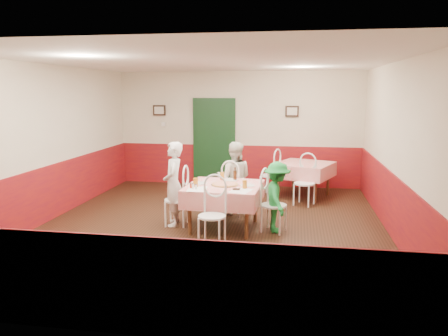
% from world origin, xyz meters
% --- Properties ---
extents(floor, '(7.00, 7.00, 0.00)m').
position_xyz_m(floor, '(0.00, 0.00, 0.00)').
color(floor, black).
rests_on(floor, ground).
extents(ceiling, '(7.00, 7.00, 0.00)m').
position_xyz_m(ceiling, '(0.00, 0.00, 2.80)').
color(ceiling, white).
rests_on(ceiling, back_wall).
extents(back_wall, '(6.00, 0.10, 2.80)m').
position_xyz_m(back_wall, '(0.00, 3.50, 1.40)').
color(back_wall, beige).
rests_on(back_wall, ground).
extents(front_wall, '(6.00, 0.10, 2.80)m').
position_xyz_m(front_wall, '(0.00, -3.50, 1.40)').
color(front_wall, beige).
rests_on(front_wall, ground).
extents(left_wall, '(0.10, 7.00, 2.80)m').
position_xyz_m(left_wall, '(-3.00, 0.00, 1.40)').
color(left_wall, beige).
rests_on(left_wall, ground).
extents(right_wall, '(0.10, 7.00, 2.80)m').
position_xyz_m(right_wall, '(3.00, 0.00, 1.40)').
color(right_wall, beige).
rests_on(right_wall, ground).
extents(wainscot_back, '(6.00, 0.03, 1.00)m').
position_xyz_m(wainscot_back, '(0.00, 3.48, 0.50)').
color(wainscot_back, maroon).
rests_on(wainscot_back, ground).
extents(wainscot_front, '(6.00, 0.03, 1.00)m').
position_xyz_m(wainscot_front, '(0.00, -3.48, 0.50)').
color(wainscot_front, maroon).
rests_on(wainscot_front, ground).
extents(wainscot_left, '(0.03, 7.00, 1.00)m').
position_xyz_m(wainscot_left, '(-2.98, 0.00, 0.50)').
color(wainscot_left, maroon).
rests_on(wainscot_left, ground).
extents(wainscot_right, '(0.03, 7.00, 1.00)m').
position_xyz_m(wainscot_right, '(2.98, 0.00, 0.50)').
color(wainscot_right, maroon).
rests_on(wainscot_right, ground).
extents(door, '(0.96, 0.06, 2.10)m').
position_xyz_m(door, '(-0.60, 3.45, 1.05)').
color(door, black).
rests_on(door, ground).
extents(picture_left, '(0.32, 0.03, 0.26)m').
position_xyz_m(picture_left, '(-2.00, 3.45, 1.85)').
color(picture_left, black).
rests_on(picture_left, back_wall).
extents(picture_right, '(0.32, 0.03, 0.26)m').
position_xyz_m(picture_right, '(1.30, 3.45, 1.85)').
color(picture_right, black).
rests_on(picture_right, back_wall).
extents(thermostat, '(0.10, 0.03, 0.10)m').
position_xyz_m(thermostat, '(-1.90, 3.45, 1.50)').
color(thermostat, white).
rests_on(thermostat, back_wall).
extents(main_table, '(1.28, 1.28, 0.77)m').
position_xyz_m(main_table, '(0.23, -0.05, 0.38)').
color(main_table, red).
rests_on(main_table, ground).
extents(second_table, '(1.46, 1.46, 0.77)m').
position_xyz_m(second_table, '(1.61, 2.50, 0.38)').
color(second_table, red).
rests_on(second_table, ground).
extents(chair_left, '(0.42, 0.42, 0.90)m').
position_xyz_m(chair_left, '(-0.62, -0.00, 0.45)').
color(chair_left, white).
rests_on(chair_left, ground).
extents(chair_right, '(0.52, 0.52, 0.90)m').
position_xyz_m(chair_right, '(1.08, -0.09, 0.45)').
color(chair_right, white).
rests_on(chair_right, ground).
extents(chair_far, '(0.51, 0.51, 0.90)m').
position_xyz_m(chair_far, '(0.27, 0.80, 0.45)').
color(chair_far, white).
rests_on(chair_far, ground).
extents(chair_near, '(0.46, 0.46, 0.90)m').
position_xyz_m(chair_near, '(0.19, -0.90, 0.45)').
color(chair_near, white).
rests_on(chair_near, ground).
extents(chair_second_a, '(0.55, 0.55, 0.90)m').
position_xyz_m(chair_second_a, '(0.86, 2.50, 0.45)').
color(chair_second_a, white).
rests_on(chair_second_a, ground).
extents(chair_second_b, '(0.55, 0.55, 0.90)m').
position_xyz_m(chair_second_b, '(1.61, 1.75, 0.45)').
color(chair_second_b, white).
rests_on(chair_second_b, ground).
extents(pizza, '(0.46, 0.46, 0.03)m').
position_xyz_m(pizza, '(0.25, -0.07, 0.77)').
color(pizza, '#B74723').
rests_on(pizza, main_table).
extents(plate_left, '(0.26, 0.26, 0.01)m').
position_xyz_m(plate_left, '(-0.20, -0.02, 0.77)').
color(plate_left, white).
rests_on(plate_left, main_table).
extents(plate_right, '(0.26, 0.26, 0.01)m').
position_xyz_m(plate_right, '(0.63, -0.06, 0.77)').
color(plate_right, white).
rests_on(plate_right, main_table).
extents(plate_far, '(0.26, 0.26, 0.01)m').
position_xyz_m(plate_far, '(0.28, 0.34, 0.77)').
color(plate_far, white).
rests_on(plate_far, main_table).
extents(glass_a, '(0.08, 0.08, 0.15)m').
position_xyz_m(glass_a, '(-0.21, -0.27, 0.83)').
color(glass_a, '#BF7219').
rests_on(glass_a, main_table).
extents(glass_b, '(0.08, 0.08, 0.14)m').
position_xyz_m(glass_b, '(0.61, -0.27, 0.83)').
color(glass_b, '#BF7219').
rests_on(glass_b, main_table).
extents(glass_c, '(0.08, 0.08, 0.14)m').
position_xyz_m(glass_c, '(0.13, 0.37, 0.83)').
color(glass_c, '#BF7219').
rests_on(glass_c, main_table).
extents(beer_bottle, '(0.06, 0.06, 0.22)m').
position_xyz_m(beer_bottle, '(0.36, 0.34, 0.87)').
color(beer_bottle, '#381C0A').
rests_on(beer_bottle, main_table).
extents(shaker_a, '(0.04, 0.04, 0.09)m').
position_xyz_m(shaker_a, '(-0.22, -0.42, 0.81)').
color(shaker_a, silver).
rests_on(shaker_a, main_table).
extents(shaker_b, '(0.04, 0.04, 0.09)m').
position_xyz_m(shaker_b, '(-0.16, -0.47, 0.81)').
color(shaker_b, silver).
rests_on(shaker_b, main_table).
extents(shaker_c, '(0.04, 0.04, 0.09)m').
position_xyz_m(shaker_c, '(-0.26, -0.40, 0.81)').
color(shaker_c, '#B23319').
rests_on(shaker_c, main_table).
extents(menu_left, '(0.33, 0.42, 0.00)m').
position_xyz_m(menu_left, '(-0.15, -0.45, 0.76)').
color(menu_left, white).
rests_on(menu_left, main_table).
extents(menu_right, '(0.39, 0.46, 0.00)m').
position_xyz_m(menu_right, '(0.57, -0.45, 0.76)').
color(menu_right, white).
rests_on(menu_right, main_table).
extents(wallet, '(0.11, 0.10, 0.02)m').
position_xyz_m(wallet, '(0.49, -0.39, 0.77)').
color(wallet, black).
rests_on(wallet, main_table).
extents(diner_left, '(0.45, 0.60, 1.47)m').
position_xyz_m(diner_left, '(-0.67, -0.00, 0.73)').
color(diner_left, gray).
rests_on(diner_left, ground).
extents(diner_far, '(0.70, 0.56, 1.39)m').
position_xyz_m(diner_far, '(0.28, 0.85, 0.70)').
color(diner_far, gray).
rests_on(diner_far, ground).
extents(diner_right, '(0.58, 0.84, 1.18)m').
position_xyz_m(diner_right, '(1.13, -0.10, 0.59)').
color(diner_right, gray).
rests_on(diner_right, ground).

